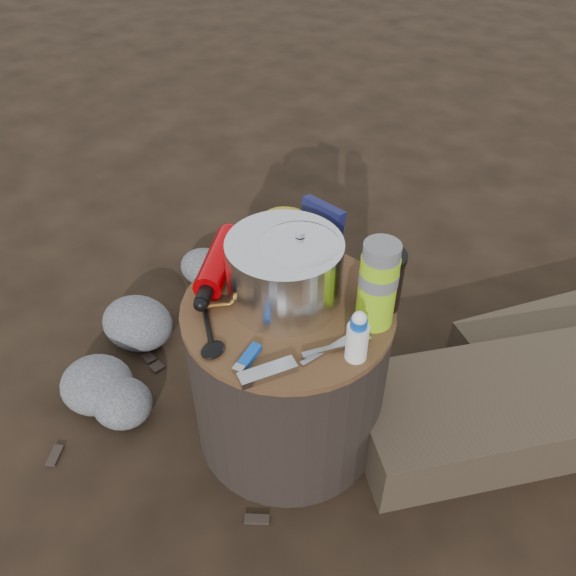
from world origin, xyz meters
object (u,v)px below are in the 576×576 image
Objects in this scene: travel_mug at (381,280)px; thermos at (378,285)px; stump at (288,373)px; camping_pot at (300,268)px; fuel_bottle at (219,262)px.

thermos is at bearing -71.51° from travel_mug.
stump is 0.34m from travel_mug.
travel_mug is (0.15, 0.09, -0.02)m from camping_pot.
camping_pot reaches higher than travel_mug.
stump is 1.75× the size of fuel_bottle.
stump is at bearing -93.47° from camping_pot.
stump is 3.45× the size of travel_mug.
camping_pot is at bearing -168.51° from thermos.
camping_pot is 0.17m from thermos.
thermos is (0.37, 0.07, 0.07)m from fuel_bottle.
camping_pot is 1.26× the size of travel_mug.
travel_mug is at bearing 39.32° from stump.
travel_mug is (-0.02, 0.05, -0.03)m from thermos.
stump is at bearing -156.91° from thermos.
stump is 0.36m from thermos.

